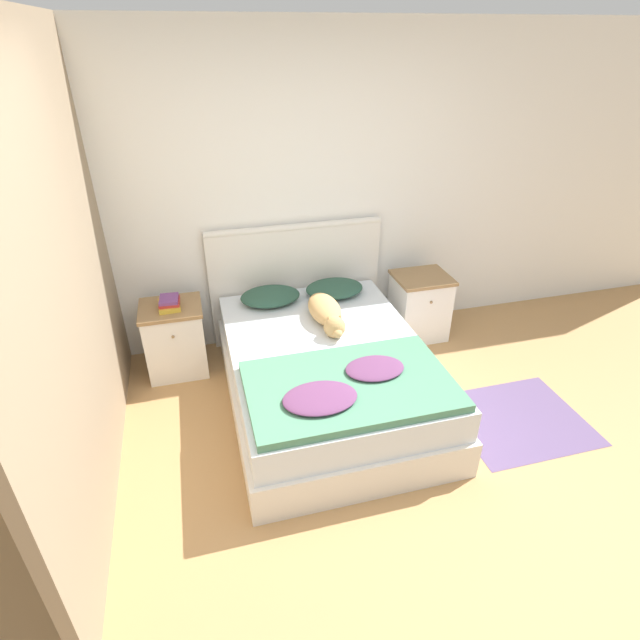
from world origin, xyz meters
The scene contains 13 objects.
ground_plane centered at (0.00, 0.00, 0.00)m, with size 16.00×16.00×0.00m, color tan.
wall_back centered at (0.00, 2.13, 1.27)m, with size 9.00×0.06×2.55m.
wall_side_left centered at (-1.48, 1.05, 1.27)m, with size 0.06×3.10×2.55m.
bed centered at (0.02, 1.06, 0.25)m, with size 1.41×1.94×0.50m.
headboard centered at (0.02, 2.06, 0.55)m, with size 1.49×0.06×1.07m.
nightstand_left centered at (-1.05, 1.78, 0.30)m, with size 0.48×0.43×0.59m.
nightstand_right centered at (1.08, 1.78, 0.30)m, with size 0.48×0.43×0.59m.
pillow_left centered at (-0.25, 1.81, 0.56)m, with size 0.49×0.35×0.12m.
pillow_right centered at (0.29, 1.81, 0.56)m, with size 0.49×0.35×0.12m.
quilt centered at (0.01, 0.54, 0.54)m, with size 1.28×0.80×0.10m.
dog centered at (0.11, 1.39, 0.58)m, with size 0.24×0.69×0.17m.
book_stack centered at (-1.05, 1.77, 0.63)m, with size 0.17×0.23×0.08m.
rug centered at (1.30, 0.50, 0.00)m, with size 0.92×0.80×0.00m.
Camera 1 is at (-0.80, -1.80, 2.43)m, focal length 28.00 mm.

